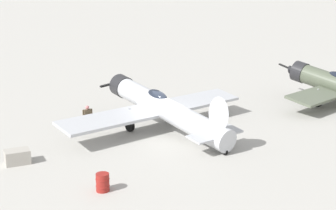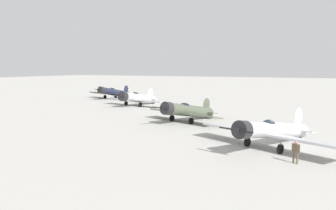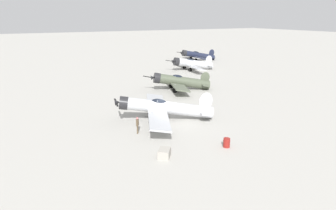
% 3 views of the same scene
% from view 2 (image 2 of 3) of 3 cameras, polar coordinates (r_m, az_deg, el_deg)
% --- Properties ---
extents(ground_plane, '(400.00, 400.00, 0.00)m').
position_cam_2_polar(ground_plane, '(29.35, 18.87, -7.19)').
color(ground_plane, '#A8A59E').
extents(airplane_foreground, '(10.57, 12.86, 3.21)m').
position_cam_2_polar(airplane_foreground, '(28.57, 18.44, -4.47)').
color(airplane_foreground, '#B7BABF').
rests_on(airplane_foreground, ground_plane).
extents(airplane_mid_apron, '(10.24, 10.75, 3.01)m').
position_cam_2_polar(airplane_mid_apron, '(40.14, 3.45, -1.07)').
color(airplane_mid_apron, '#4C5442').
rests_on(airplane_mid_apron, ground_plane).
extents(airplane_far_line, '(10.64, 12.91, 3.19)m').
position_cam_2_polar(airplane_far_line, '(57.04, -5.76, 1.26)').
color(airplane_far_line, '#B7BABF').
rests_on(airplane_far_line, ground_plane).
extents(airplane_outer_stand, '(10.87, 12.68, 3.12)m').
position_cam_2_polar(airplane_outer_stand, '(71.05, -9.94, 2.28)').
color(airplane_outer_stand, '#1E2338').
rests_on(airplane_outer_stand, ground_plane).
extents(ground_crew_mechanic, '(0.42, 0.59, 1.69)m').
position_cam_2_polar(ground_crew_mechanic, '(24.57, 22.34, -7.59)').
color(ground_crew_mechanic, brown).
rests_on(ground_crew_mechanic, ground_plane).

